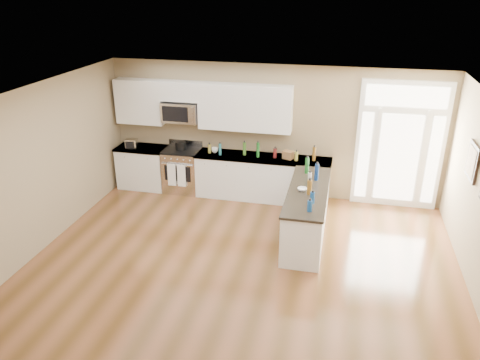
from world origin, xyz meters
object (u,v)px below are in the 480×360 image
object	(u,v)px
kitchen_range	(183,170)
stockpot	(181,145)
toaster_oven	(132,144)
peninsula_cabinet	(307,215)

from	to	relation	value
kitchen_range	stockpot	world-z (taller)	stockpot
stockpot	toaster_oven	xyz separation A→B (m)	(-1.08, -0.14, 0.00)
stockpot	toaster_oven	distance (m)	1.09
kitchen_range	peninsula_cabinet	bearing A→B (deg)	-26.82
peninsula_cabinet	toaster_oven	size ratio (longest dim) A/B	9.60
toaster_oven	peninsula_cabinet	bearing A→B (deg)	-25.58
stockpot	toaster_oven	bearing A→B (deg)	-172.72
stockpot	toaster_oven	size ratio (longest dim) A/B	0.96
kitchen_range	toaster_oven	bearing A→B (deg)	-174.32
peninsula_cabinet	toaster_oven	distance (m)	4.23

